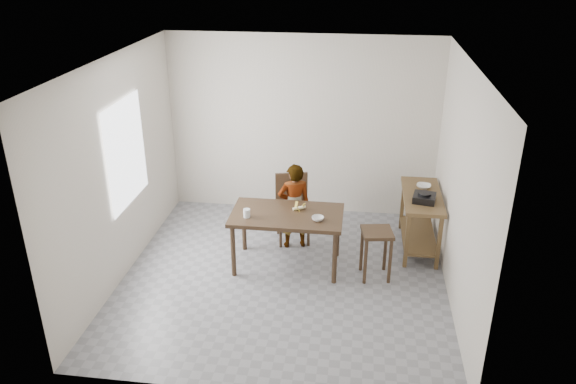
# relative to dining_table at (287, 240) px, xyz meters

# --- Properties ---
(floor) EXTENTS (4.00, 4.00, 0.04)m
(floor) POSITION_rel_dining_table_xyz_m (0.00, -0.30, -0.40)
(floor) COLOR gray
(floor) RESTS_ON ground
(ceiling) EXTENTS (4.00, 4.00, 0.04)m
(ceiling) POSITION_rel_dining_table_xyz_m (0.00, -0.30, 2.35)
(ceiling) COLOR white
(ceiling) RESTS_ON wall_back
(wall_back) EXTENTS (4.00, 0.04, 2.70)m
(wall_back) POSITION_rel_dining_table_xyz_m (0.00, 1.72, 0.98)
(wall_back) COLOR beige
(wall_back) RESTS_ON ground
(wall_front) EXTENTS (4.00, 0.04, 2.70)m
(wall_front) POSITION_rel_dining_table_xyz_m (0.00, -2.32, 0.98)
(wall_front) COLOR beige
(wall_front) RESTS_ON ground
(wall_left) EXTENTS (0.04, 4.00, 2.70)m
(wall_left) POSITION_rel_dining_table_xyz_m (-2.02, -0.30, 0.98)
(wall_left) COLOR beige
(wall_left) RESTS_ON ground
(wall_right) EXTENTS (0.04, 4.00, 2.70)m
(wall_right) POSITION_rel_dining_table_xyz_m (2.02, -0.30, 0.98)
(wall_right) COLOR beige
(wall_right) RESTS_ON ground
(window_pane) EXTENTS (0.02, 1.10, 1.30)m
(window_pane) POSITION_rel_dining_table_xyz_m (-1.97, -0.10, 1.12)
(window_pane) COLOR white
(window_pane) RESTS_ON wall_left
(dining_table) EXTENTS (1.40, 0.80, 0.75)m
(dining_table) POSITION_rel_dining_table_xyz_m (0.00, 0.00, 0.00)
(dining_table) COLOR #372618
(dining_table) RESTS_ON floor
(prep_counter) EXTENTS (0.50, 1.20, 0.80)m
(prep_counter) POSITION_rel_dining_table_xyz_m (1.72, 0.70, 0.03)
(prep_counter) COLOR brown
(prep_counter) RESTS_ON floor
(child) EXTENTS (0.51, 0.42, 1.21)m
(child) POSITION_rel_dining_table_xyz_m (0.03, 0.52, 0.23)
(child) COLOR silver
(child) RESTS_ON floor
(dining_chair) EXTENTS (0.55, 0.55, 0.93)m
(dining_chair) POSITION_rel_dining_table_xyz_m (-0.01, 0.69, 0.09)
(dining_chair) COLOR #372618
(dining_chair) RESTS_ON floor
(stool) EXTENTS (0.42, 0.42, 0.65)m
(stool) POSITION_rel_dining_table_xyz_m (1.13, -0.12, -0.05)
(stool) COLOR #372618
(stool) RESTS_ON floor
(glass_tumbler) EXTENTS (0.09, 0.09, 0.11)m
(glass_tumbler) POSITION_rel_dining_table_xyz_m (-0.48, -0.16, 0.43)
(glass_tumbler) COLOR silver
(glass_tumbler) RESTS_ON dining_table
(small_bowl) EXTENTS (0.17, 0.17, 0.05)m
(small_bowl) POSITION_rel_dining_table_xyz_m (0.40, -0.14, 0.40)
(small_bowl) COLOR silver
(small_bowl) RESTS_ON dining_table
(banana) EXTENTS (0.22, 0.19, 0.07)m
(banana) POSITION_rel_dining_table_xyz_m (0.14, 0.12, 0.41)
(banana) COLOR yellow
(banana) RESTS_ON dining_table
(serving_bowl) EXTENTS (0.22, 0.22, 0.05)m
(serving_bowl) POSITION_rel_dining_table_xyz_m (1.75, 0.92, 0.45)
(serving_bowl) COLOR silver
(serving_bowl) RESTS_ON prep_counter
(gas_burner) EXTENTS (0.33, 0.33, 0.09)m
(gas_burner) POSITION_rel_dining_table_xyz_m (1.72, 0.48, 0.47)
(gas_burner) COLOR black
(gas_burner) RESTS_ON prep_counter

